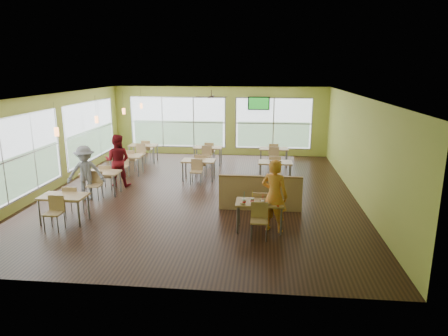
{
  "coord_description": "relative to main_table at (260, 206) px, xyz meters",
  "views": [
    {
      "loc": [
        2.05,
        -12.59,
        4.04
      ],
      "look_at": [
        0.88,
        -0.89,
        1.07
      ],
      "focal_mm": 32.0,
      "sensor_mm": 36.0,
      "label": 1
    }
  ],
  "objects": [
    {
      "name": "ceiling_fan",
      "position": [
        -2.0,
        6.0,
        2.32
      ],
      "size": [
        1.25,
        1.25,
        0.29
      ],
      "color": "#2D2119",
      "rests_on": "ceiling"
    },
    {
      "name": "cup_red_near",
      "position": [
        0.08,
        -0.23,
        0.18
      ],
      "size": [
        0.09,
        0.09,
        0.32
      ],
      "color": "white",
      "rests_on": "main_table"
    },
    {
      "name": "cup_red_far",
      "position": [
        0.36,
        -0.09,
        0.19
      ],
      "size": [
        0.1,
        0.1,
        0.35
      ],
      "color": "white",
      "rests_on": "main_table"
    },
    {
      "name": "dining_tables",
      "position": [
        -3.05,
        4.71,
        -0.0
      ],
      "size": [
        6.92,
        8.72,
        0.87
      ],
      "color": "tan",
      "rests_on": "floor"
    },
    {
      "name": "main_table",
      "position": [
        0.0,
        0.0,
        0.0
      ],
      "size": [
        1.22,
        1.52,
        0.87
      ],
      "color": "tan",
      "rests_on": "floor"
    },
    {
      "name": "food_basket",
      "position": [
        0.37,
        0.11,
        0.15
      ],
      "size": [
        0.27,
        0.27,
        0.06
      ],
      "color": "black",
      "rests_on": "main_table"
    },
    {
      "name": "wrapper_right",
      "position": [
        0.22,
        -0.23,
        0.14
      ],
      "size": [
        0.14,
        0.13,
        0.03
      ],
      "primitive_type": "ellipsoid",
      "rotation": [
        0.0,
        0.0,
        -0.07
      ],
      "color": "#9C7A4B",
      "rests_on": "main_table"
    },
    {
      "name": "man_plaid",
      "position": [
        0.36,
        -0.04,
        0.3
      ],
      "size": [
        0.8,
        0.68,
        1.87
      ],
      "primitive_type": "imported",
      "rotation": [
        0.0,
        0.0,
        2.75
      ],
      "color": "orange",
      "rests_on": "floor"
    },
    {
      "name": "cup_yellow",
      "position": [
        -0.19,
        -0.14,
        0.19
      ],
      "size": [
        0.1,
        0.1,
        0.37
      ],
      "color": "white",
      "rests_on": "main_table"
    },
    {
      "name": "window_bays",
      "position": [
        -4.65,
        6.08,
        0.85
      ],
      "size": [
        9.24,
        10.24,
        2.38
      ],
      "color": "white",
      "rests_on": "room"
    },
    {
      "name": "room",
      "position": [
        -2.0,
        3.0,
        0.97
      ],
      "size": [
        12.0,
        12.04,
        3.2
      ],
      "color": "black",
      "rests_on": "ground"
    },
    {
      "name": "tv_backwall",
      "position": [
        -0.2,
        8.9,
        1.82
      ],
      "size": [
        1.0,
        0.07,
        0.6
      ],
      "color": "black",
      "rests_on": "wall_back"
    },
    {
      "name": "half_wall_divider",
      "position": [
        0.0,
        1.45,
        -0.11
      ],
      "size": [
        2.4,
        0.14,
        1.04
      ],
      "color": "tan",
      "rests_on": "floor"
    },
    {
      "name": "patron_grey",
      "position": [
        -5.44,
        1.92,
        0.23
      ],
      "size": [
        1.26,
        0.97,
        1.72
      ],
      "primitive_type": "imported",
      "rotation": [
        0.0,
        0.0,
        0.34
      ],
      "color": "slate",
      "rests_on": "floor"
    },
    {
      "name": "patron_maroon",
      "position": [
        -4.97,
        3.44,
        0.28
      ],
      "size": [
        0.9,
        0.71,
        1.83
      ],
      "primitive_type": "imported",
      "rotation": [
        0.0,
        0.0,
        3.17
      ],
      "color": "#5F0D12",
      "rests_on": "floor"
    },
    {
      "name": "wrapper_left",
      "position": [
        -0.42,
        -0.22,
        0.14
      ],
      "size": [
        0.17,
        0.16,
        0.04
      ],
      "primitive_type": "ellipsoid",
      "rotation": [
        0.0,
        0.0,
        -0.24
      ],
      "color": "#9C7A4B",
      "rests_on": "main_table"
    },
    {
      "name": "pendant_lights",
      "position": [
        -5.2,
        3.68,
        1.82
      ],
      "size": [
        0.11,
        7.31,
        0.86
      ],
      "color": "#2D2119",
      "rests_on": "ceiling"
    },
    {
      "name": "wrapper_mid",
      "position": [
        0.09,
        0.09,
        0.14
      ],
      "size": [
        0.24,
        0.22,
        0.05
      ],
      "primitive_type": "ellipsoid",
      "rotation": [
        0.0,
        0.0,
        0.22
      ],
      "color": "#9C7A4B",
      "rests_on": "main_table"
    },
    {
      "name": "ketchup_cup",
      "position": [
        0.45,
        -0.3,
        0.13
      ],
      "size": [
        0.05,
        0.05,
        0.02
      ],
      "primitive_type": "cylinder",
      "color": "#B01700",
      "rests_on": "main_table"
    },
    {
      "name": "cup_blue",
      "position": [
        -0.38,
        -0.23,
        0.19
      ],
      "size": [
        0.1,
        0.1,
        0.36
      ],
      "color": "white",
      "rests_on": "main_table"
    }
  ]
}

